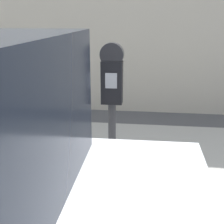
# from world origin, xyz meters

# --- Properties ---
(sidewalk) EXTENTS (24.00, 2.80, 0.10)m
(sidewalk) POSITION_xyz_m (0.00, 2.20, 0.05)
(sidewalk) COLOR #ADAAA3
(sidewalk) RESTS_ON ground_plane
(parking_meter) EXTENTS (0.19, 0.12, 1.54)m
(parking_meter) POSITION_xyz_m (-0.21, 1.16, 1.15)
(parking_meter) COLOR #2D2D30
(parking_meter) RESTS_ON sidewalk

